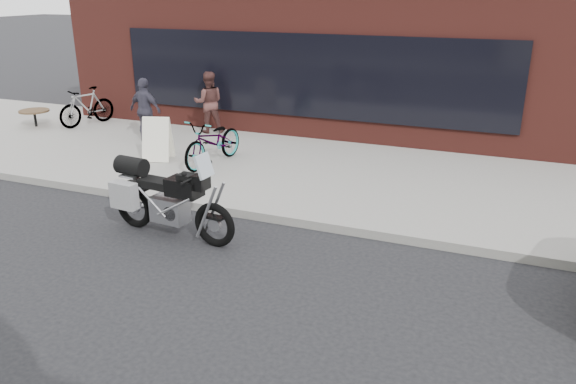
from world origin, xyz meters
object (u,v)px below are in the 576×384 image
Objects in this scene: motorcycle at (163,198)px; cafe_table at (34,111)px; bicycle_rear at (87,107)px; bicycle_front at (214,141)px; cafe_patron_right at (145,110)px; cafe_patron_left at (209,102)px; sandwich_sign at (157,138)px.

cafe_table is at bearing 153.53° from motorcycle.
cafe_table is (-1.22, -0.67, -0.10)m from bicycle_rear.
bicycle_front is 2.70m from cafe_patron_right.
cafe_table is at bearing -136.05° from bicycle_rear.
cafe_patron_left is 1.02× the size of cafe_patron_right.
cafe_patron_right is at bearing 163.43° from bicycle_front.
cafe_table is 3.75m from cafe_patron_right.
motorcycle is at bearing -70.64° from sandwich_sign.
cafe_table is 0.50× the size of cafe_patron_left.
cafe_patron_right is at bearing 133.49° from motorcycle.
bicycle_front is at bearing 110.99° from motorcycle.
motorcycle is 5.47m from cafe_patron_right.
cafe_patron_left reaches higher than motorcycle.
motorcycle reaches higher than bicycle_rear.
cafe_patron_right is at bearing -2.07° from cafe_table.
motorcycle is 1.35× the size of bicycle_rear.
cafe_table is (-6.19, 1.22, -0.09)m from bicycle_front.
motorcycle is at bearing -25.81° from bicycle_rear.
cafe_patron_right reaches higher than bicycle_rear.
bicycle_rear is 2.16× the size of cafe_table.
cafe_patron_left reaches higher than sandwich_sign.
bicycle_rear is (-5.85, 5.12, 0.03)m from motorcycle.
sandwich_sign is at bearing 131.14° from motorcycle.
bicycle_front is 1.32m from sandwich_sign.
bicycle_rear is at bearing 144.53° from motorcycle.
bicycle_rear is 2.64m from cafe_patron_right.
sandwich_sign is 1.21× the size of cafe_table.
cafe_table is at bearing 148.28° from sandwich_sign.
bicycle_rear is 3.56m from cafe_patron_left.
motorcycle is at bearing 133.89° from cafe_patron_right.
bicycle_front is 2.84m from cafe_patron_left.
sandwich_sign is at bearing -166.22° from bicycle_front.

